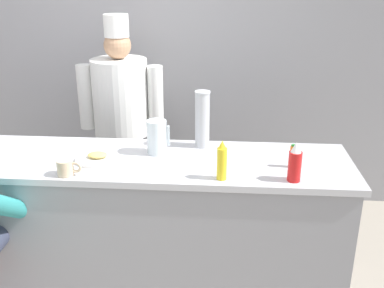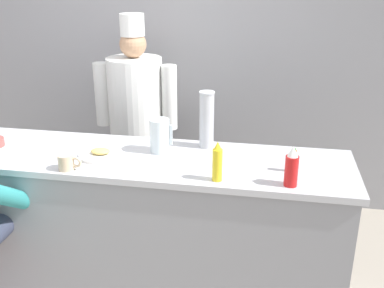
{
  "view_description": "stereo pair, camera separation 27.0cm",
  "coord_description": "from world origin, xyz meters",
  "px_view_note": "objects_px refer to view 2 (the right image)",
  "views": [
    {
      "loc": [
        0.76,
        -2.21,
        2.13
      ],
      "look_at": [
        0.57,
        0.31,
        1.15
      ],
      "focal_mm": 42.0,
      "sensor_mm": 36.0,
      "label": 1
    },
    {
      "loc": [
        1.02,
        -2.17,
        2.13
      ],
      "look_at": [
        0.57,
        0.31,
        1.15
      ],
      "focal_mm": 42.0,
      "sensor_mm": 36.0,
      "label": 2
    }
  ],
  "objects_px": {
    "water_pitcher_clear": "(160,136)",
    "cook_in_whites_near": "(136,113)",
    "ketchup_bottle_red": "(292,167)",
    "mustard_bottle_yellow": "(217,162)",
    "coffee_mug_tan": "(67,162)",
    "cup_stack_steel": "(207,120)",
    "breakfast_plate": "(101,154)",
    "hot_sauce_bottle_orange": "(293,160)"
  },
  "relations": [
    {
      "from": "ketchup_bottle_red",
      "to": "hot_sauce_bottle_orange",
      "type": "height_order",
      "value": "ketchup_bottle_red"
    },
    {
      "from": "cup_stack_steel",
      "to": "cook_in_whites_near",
      "type": "distance_m",
      "value": 1.05
    },
    {
      "from": "breakfast_plate",
      "to": "cook_in_whites_near",
      "type": "distance_m",
      "value": 1.02
    },
    {
      "from": "ketchup_bottle_red",
      "to": "coffee_mug_tan",
      "type": "height_order",
      "value": "ketchup_bottle_red"
    },
    {
      "from": "ketchup_bottle_red",
      "to": "coffee_mug_tan",
      "type": "distance_m",
      "value": 1.29
    },
    {
      "from": "mustard_bottle_yellow",
      "to": "coffee_mug_tan",
      "type": "relative_size",
      "value": 1.61
    },
    {
      "from": "mustard_bottle_yellow",
      "to": "breakfast_plate",
      "type": "distance_m",
      "value": 0.8
    },
    {
      "from": "mustard_bottle_yellow",
      "to": "hot_sauce_bottle_orange",
      "type": "height_order",
      "value": "mustard_bottle_yellow"
    },
    {
      "from": "hot_sauce_bottle_orange",
      "to": "water_pitcher_clear",
      "type": "relative_size",
      "value": 0.66
    },
    {
      "from": "mustard_bottle_yellow",
      "to": "cup_stack_steel",
      "type": "distance_m",
      "value": 0.52
    },
    {
      "from": "coffee_mug_tan",
      "to": "ketchup_bottle_red",
      "type": "bearing_deg",
      "value": 1.1
    },
    {
      "from": "ketchup_bottle_red",
      "to": "hot_sauce_bottle_orange",
      "type": "xyz_separation_m",
      "value": [
        0.01,
        0.19,
        -0.04
      ]
    },
    {
      "from": "hot_sauce_bottle_orange",
      "to": "cup_stack_steel",
      "type": "relative_size",
      "value": 0.38
    },
    {
      "from": "water_pitcher_clear",
      "to": "breakfast_plate",
      "type": "relative_size",
      "value": 0.8
    },
    {
      "from": "coffee_mug_tan",
      "to": "cup_stack_steel",
      "type": "height_order",
      "value": "cup_stack_steel"
    },
    {
      "from": "cook_in_whites_near",
      "to": "mustard_bottle_yellow",
      "type": "bearing_deg",
      "value": -55.26
    },
    {
      "from": "hot_sauce_bottle_orange",
      "to": "ketchup_bottle_red",
      "type": "bearing_deg",
      "value": -94.48
    },
    {
      "from": "hot_sauce_bottle_orange",
      "to": "breakfast_plate",
      "type": "distance_m",
      "value": 1.19
    },
    {
      "from": "mustard_bottle_yellow",
      "to": "cook_in_whites_near",
      "type": "xyz_separation_m",
      "value": [
        -0.85,
        1.22,
        -0.14
      ]
    },
    {
      "from": "hot_sauce_bottle_orange",
      "to": "cook_in_whites_near",
      "type": "relative_size",
      "value": 0.08
    },
    {
      "from": "breakfast_plate",
      "to": "hot_sauce_bottle_orange",
      "type": "bearing_deg",
      "value": -0.73
    },
    {
      "from": "ketchup_bottle_red",
      "to": "cup_stack_steel",
      "type": "xyz_separation_m",
      "value": [
        -0.54,
        0.48,
        0.08
      ]
    },
    {
      "from": "ketchup_bottle_red",
      "to": "water_pitcher_clear",
      "type": "height_order",
      "value": "ketchup_bottle_red"
    },
    {
      "from": "mustard_bottle_yellow",
      "to": "hot_sauce_bottle_orange",
      "type": "bearing_deg",
      "value": 25.24
    },
    {
      "from": "mustard_bottle_yellow",
      "to": "cook_in_whites_near",
      "type": "bearing_deg",
      "value": 124.74
    },
    {
      "from": "water_pitcher_clear",
      "to": "cook_in_whites_near",
      "type": "height_order",
      "value": "cook_in_whites_near"
    },
    {
      "from": "ketchup_bottle_red",
      "to": "cook_in_whites_near",
      "type": "height_order",
      "value": "cook_in_whites_near"
    },
    {
      "from": "cup_stack_steel",
      "to": "cook_in_whites_near",
      "type": "xyz_separation_m",
      "value": [
        -0.71,
        0.73,
        -0.22
      ]
    },
    {
      "from": "breakfast_plate",
      "to": "cup_stack_steel",
      "type": "xyz_separation_m",
      "value": [
        0.63,
        0.28,
        0.17
      ]
    },
    {
      "from": "water_pitcher_clear",
      "to": "cook_in_whites_near",
      "type": "relative_size",
      "value": 0.12
    },
    {
      "from": "water_pitcher_clear",
      "to": "cup_stack_steel",
      "type": "height_order",
      "value": "cup_stack_steel"
    },
    {
      "from": "mustard_bottle_yellow",
      "to": "coffee_mug_tan",
      "type": "distance_m",
      "value": 0.89
    },
    {
      "from": "hot_sauce_bottle_orange",
      "to": "cook_in_whites_near",
      "type": "bearing_deg",
      "value": 140.92
    },
    {
      "from": "cup_stack_steel",
      "to": "breakfast_plate",
      "type": "bearing_deg",
      "value": -156.0
    },
    {
      "from": "ketchup_bottle_red",
      "to": "cook_in_whites_near",
      "type": "bearing_deg",
      "value": 135.81
    },
    {
      "from": "ketchup_bottle_red",
      "to": "water_pitcher_clear",
      "type": "distance_m",
      "value": 0.89
    },
    {
      "from": "ketchup_bottle_red",
      "to": "cup_stack_steel",
      "type": "distance_m",
      "value": 0.73
    },
    {
      "from": "ketchup_bottle_red",
      "to": "coffee_mug_tan",
      "type": "bearing_deg",
      "value": -178.9
    },
    {
      "from": "mustard_bottle_yellow",
      "to": "cup_stack_steel",
      "type": "bearing_deg",
      "value": 105.43
    },
    {
      "from": "mustard_bottle_yellow",
      "to": "breakfast_plate",
      "type": "xyz_separation_m",
      "value": [
        -0.77,
        0.21,
        -0.09
      ]
    },
    {
      "from": "coffee_mug_tan",
      "to": "cup_stack_steel",
      "type": "bearing_deg",
      "value": 34.17
    },
    {
      "from": "ketchup_bottle_red",
      "to": "mustard_bottle_yellow",
      "type": "distance_m",
      "value": 0.4
    }
  ]
}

